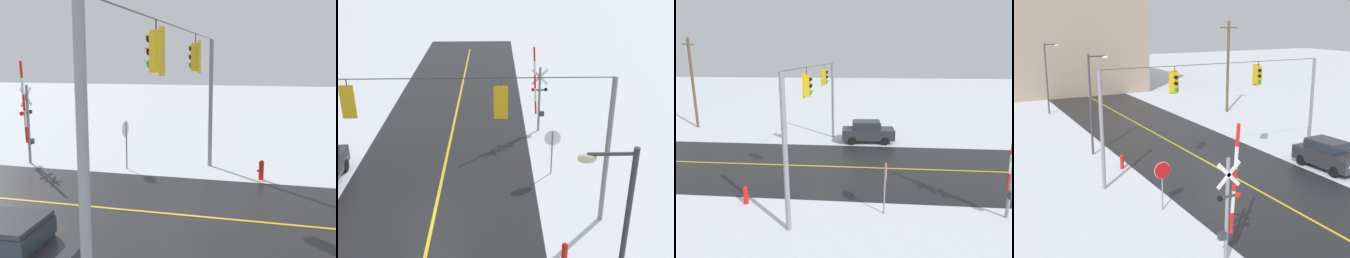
# 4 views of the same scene
# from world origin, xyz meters

# --- Properties ---
(ground_plane) EXTENTS (160.00, 160.00, 0.00)m
(ground_plane) POSITION_xyz_m (0.00, 0.00, 0.00)
(ground_plane) COLOR silver
(road_asphalt) EXTENTS (9.00, 80.00, 0.01)m
(road_asphalt) POSITION_xyz_m (0.00, 6.00, 0.00)
(road_asphalt) COLOR black
(road_asphalt) RESTS_ON ground
(lane_centre_line) EXTENTS (0.14, 72.00, 0.01)m
(lane_centre_line) POSITION_xyz_m (0.00, 6.00, 0.01)
(lane_centre_line) COLOR gold
(lane_centre_line) RESTS_ON ground
(signal_span) EXTENTS (14.20, 0.47, 6.22)m
(signal_span) POSITION_xyz_m (-0.05, -0.01, 4.06)
(signal_span) COLOR gray
(signal_span) RESTS_ON ground
(stop_sign) EXTENTS (0.80, 0.09, 2.35)m
(stop_sign) POSITION_xyz_m (-5.41, -3.84, 1.71)
(stop_sign) COLOR gray
(stop_sign) RESTS_ON ground
(parked_car_charcoal) EXTENTS (2.00, 4.28, 1.74)m
(parked_car_charcoal) POSITION_xyz_m (5.68, -2.95, 0.95)
(parked_car_charcoal) COLOR #2D2D33
(parked_car_charcoal) RESTS_ON ground
(fire_hydrant) EXTENTS (0.24, 0.31, 0.88)m
(fire_hydrant) POSITION_xyz_m (-5.09, 2.57, 0.47)
(fire_hydrant) COLOR red
(fire_hydrant) RESTS_ON ground
(utility_pole) EXTENTS (1.80, 0.24, 8.41)m
(utility_pole) POSITION_xyz_m (9.42, 13.64, 4.33)
(utility_pole) COLOR brown
(utility_pole) RESTS_ON ground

